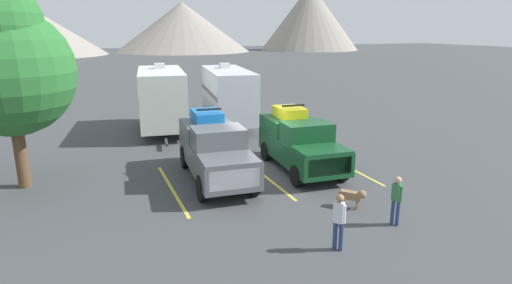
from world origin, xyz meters
TOP-DOWN VIEW (x-y plane):
  - ground_plane at (0.00, 0.00)m, footprint 240.00×240.00m
  - pickup_truck_a at (-1.93, 0.13)m, footprint 2.50×5.89m
  - pickup_truck_b at (1.77, -0.01)m, footprint 2.49×5.34m
  - lot_stripe_a at (-3.79, -0.49)m, footprint 0.12×5.50m
  - lot_stripe_b at (0.00, -0.49)m, footprint 0.12×5.50m
  - lot_stripe_c at (3.79, -0.49)m, footprint 0.12×5.50m
  - camper_trailer_a at (-2.38, 9.03)m, footprint 3.33×7.83m
  - camper_trailer_b at (1.60, 9.01)m, footprint 3.25×8.14m
  - person_a at (1.92, -6.02)m, footprint 0.26×0.32m
  - person_b at (-0.53, -6.67)m, footprint 0.30×0.30m
  - dog at (1.50, -4.49)m, footprint 0.69×0.80m
  - tree_a at (-8.95, 1.82)m, footprint 4.57×4.57m
  - mountain_ridge at (2.63, 93.60)m, footprint 124.75×41.47m

SIDE VIEW (x-z plane):
  - ground_plane at x=0.00m, z-range 0.00..0.00m
  - lot_stripe_a at x=-3.79m, z-range 0.00..0.01m
  - lot_stripe_b at x=0.00m, z-range 0.00..0.01m
  - lot_stripe_c at x=3.79m, z-range 0.00..0.01m
  - dog at x=1.50m, z-range 0.11..0.79m
  - person_a at x=1.92m, z-range 0.12..1.68m
  - person_b at x=-0.53m, z-range 0.12..1.73m
  - pickup_truck_b at x=1.77m, z-range -0.13..2.51m
  - pickup_truck_a at x=-1.93m, z-range -0.10..2.58m
  - camper_trailer_b at x=1.60m, z-range 0.10..3.82m
  - camper_trailer_a at x=-2.38m, z-range 0.10..3.93m
  - tree_a at x=-8.95m, z-range 0.95..8.46m
  - mountain_ridge at x=2.63m, z-range -2.06..15.02m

